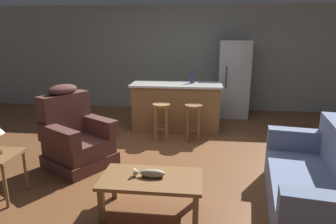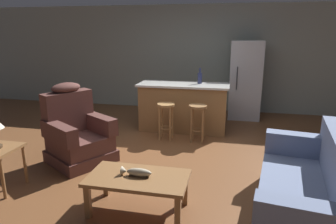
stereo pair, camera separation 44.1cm
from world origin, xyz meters
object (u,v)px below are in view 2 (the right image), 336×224
at_px(kitchen_island, 183,107).
at_px(refrigerator, 245,80).
at_px(recliner_near_lamp, 77,134).
at_px(bottle_tall_green, 200,78).
at_px(couch, 309,194).
at_px(fish_figurine, 136,172).
at_px(coffee_table, 138,181).
at_px(bar_stool_right, 198,117).
at_px(bar_stool_left, 166,115).

relative_size(kitchen_island, refrigerator, 1.02).
bearing_deg(recliner_near_lamp, bottle_tall_green, 81.56).
xyz_separation_m(refrigerator, bottle_tall_green, (-0.92, -1.09, 0.19)).
bearing_deg(couch, fish_figurine, 13.11).
height_order(recliner_near_lamp, kitchen_island, recliner_near_lamp).
distance_m(coffee_table, bar_stool_right, 2.37).
bearing_deg(bar_stool_right, bottle_tall_green, 94.63).
bearing_deg(bottle_tall_green, recliner_near_lamp, -130.36).
distance_m(fish_figurine, bar_stool_right, 2.37).
relative_size(fish_figurine, refrigerator, 0.19).
bearing_deg(coffee_table, bar_stool_right, 80.78).
height_order(coffee_table, couch, couch).
bearing_deg(recliner_near_lamp, refrigerator, 81.63).
distance_m(recliner_near_lamp, bottle_tall_green, 2.64).
bearing_deg(couch, bottle_tall_green, -54.89).
xyz_separation_m(couch, kitchen_island, (-1.77, 2.82, 0.14)).
height_order(fish_figurine, kitchen_island, kitchen_island).
relative_size(couch, bar_stool_left, 2.95).
bearing_deg(fish_figurine, coffee_table, -20.88).
xyz_separation_m(fish_figurine, recliner_near_lamp, (-1.32, 1.11, -0.04)).
bearing_deg(bar_stool_right, coffee_table, -99.22).
bearing_deg(couch, bar_stool_left, -39.19).
xyz_separation_m(coffee_table, kitchen_island, (0.01, 2.97, 0.11)).
height_order(couch, bar_stool_right, couch).
bearing_deg(bottle_tall_green, fish_figurine, -96.37).
height_order(couch, bar_stool_left, couch).
xyz_separation_m(fish_figurine, bar_stool_right, (0.40, 2.33, 0.01)).
xyz_separation_m(coffee_table, bar_stool_left, (-0.21, 2.34, 0.11)).
xyz_separation_m(kitchen_island, bar_stool_right, (0.37, -0.63, -0.01)).
distance_m(bar_stool_left, bar_stool_right, 0.59).
xyz_separation_m(coffee_table, refrigerator, (1.24, 4.17, 0.52)).
height_order(coffee_table, bar_stool_right, bar_stool_right).
distance_m(coffee_table, bottle_tall_green, 3.17).
relative_size(recliner_near_lamp, kitchen_island, 0.67).
bearing_deg(kitchen_island, bar_stool_right, -59.78).
relative_size(couch, kitchen_island, 1.11).
bearing_deg(bottle_tall_green, refrigerator, 49.84).
relative_size(recliner_near_lamp, bar_stool_left, 1.76).
xyz_separation_m(bar_stool_left, refrigerator, (1.45, 1.83, 0.41)).
relative_size(coffee_table, bar_stool_right, 1.62).
bearing_deg(fish_figurine, refrigerator, 73.08).
bearing_deg(bar_stool_left, bar_stool_right, 0.00).
height_order(recliner_near_lamp, refrigerator, refrigerator).
relative_size(bar_stool_left, refrigerator, 0.39).
bearing_deg(bar_stool_left, recliner_near_lamp, -132.91).
distance_m(coffee_table, recliner_near_lamp, 1.75).
distance_m(recliner_near_lamp, refrigerator, 4.02).
height_order(kitchen_island, refrigerator, refrigerator).
xyz_separation_m(recliner_near_lamp, bottle_tall_green, (1.66, 1.95, 0.64)).
bearing_deg(refrigerator, recliner_near_lamp, -130.29).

